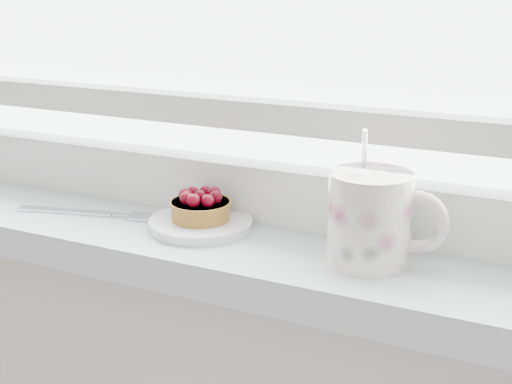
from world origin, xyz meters
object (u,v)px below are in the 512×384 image
Objects in this scene: floral_mug at (373,217)px; fork at (99,213)px; saucer at (201,224)px; raspberry_tart at (200,206)px.

fork is (-0.35, -0.00, -0.05)m from floral_mug.
raspberry_tart is at bearing -99.45° from saucer.
saucer is 1.72× the size of raspberry_tart.
saucer is 0.14m from fork.
floral_mug is at bearing -2.99° from raspberry_tart.
fork is at bearing -179.72° from floral_mug.
raspberry_tart reaches higher than fork.
raspberry_tart reaches higher than saucer.
fork is (-0.14, -0.01, -0.00)m from saucer.
floral_mug is (0.21, -0.01, 0.05)m from saucer.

